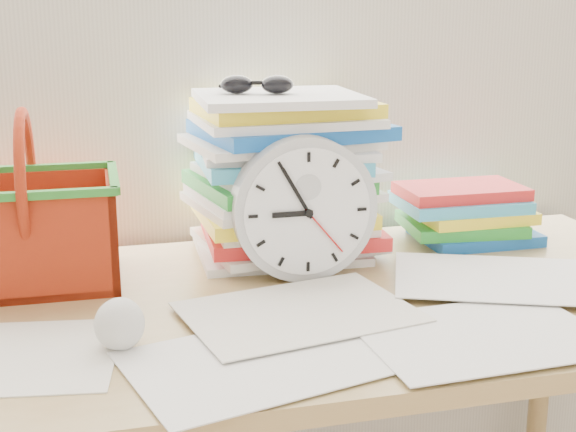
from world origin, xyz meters
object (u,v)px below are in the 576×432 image
object	(u,v)px
book_stack	(467,213)
basket	(28,200)
paper_stack	(284,175)
clock	(304,209)
desk	(301,340)

from	to	relation	value
book_stack	basket	size ratio (longest dim) A/B	0.91
paper_stack	clock	size ratio (longest dim) A/B	1.39
paper_stack	basket	world-z (taller)	paper_stack
desk	book_stack	size ratio (longest dim) A/B	5.37
desk	basket	bearing A→B (deg)	156.79
desk	paper_stack	xyz separation A→B (m)	(0.03, 0.23, 0.22)
paper_stack	desk	bearing A→B (deg)	-97.49
paper_stack	book_stack	size ratio (longest dim) A/B	1.30
desk	paper_stack	distance (m)	0.32
desk	book_stack	world-z (taller)	book_stack
paper_stack	book_stack	bearing A→B (deg)	-1.04
paper_stack	basket	size ratio (longest dim) A/B	1.19
desk	paper_stack	size ratio (longest dim) A/B	4.12
clock	book_stack	xyz separation A→B (m)	(0.37, 0.14, -0.07)
desk	basket	xyz separation A→B (m)	(-0.41, 0.18, 0.22)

